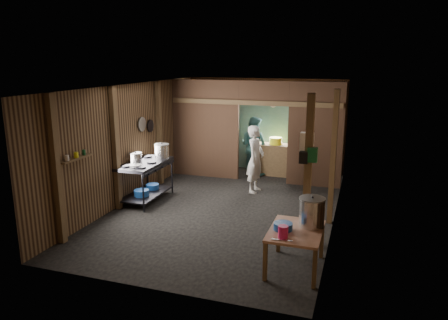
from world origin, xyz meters
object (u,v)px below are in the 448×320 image
(gas_range, at_px, (145,181))
(prep_table, at_px, (295,249))
(stove_pot_large, at_px, (162,151))
(yellow_tub, at_px, (276,141))
(cook, at_px, (255,159))
(stock_pot, at_px, (312,213))
(pink_bucket, at_px, (283,232))

(gas_range, xyz_separation_m, prep_table, (3.71, -2.12, -0.13))
(prep_table, height_order, stove_pot_large, stove_pot_large)
(gas_range, bearing_deg, stove_pot_large, 72.09)
(yellow_tub, bearing_deg, cook, -94.86)
(gas_range, height_order, yellow_tub, yellow_tub)
(stove_pot_large, height_order, yellow_tub, stove_pot_large)
(gas_range, relative_size, yellow_tub, 4.38)
(gas_range, xyz_separation_m, stock_pot, (3.91, -1.90, 0.40))
(pink_bucket, height_order, yellow_tub, yellow_tub)
(gas_range, height_order, cook, cook)
(stove_pot_large, distance_m, yellow_tub, 3.35)
(stock_pot, height_order, pink_bucket, stock_pot)
(prep_table, relative_size, stove_pot_large, 3.11)
(stock_pot, bearing_deg, prep_table, -131.35)
(gas_range, height_order, pink_bucket, gas_range)
(prep_table, distance_m, pink_bucket, 0.54)
(prep_table, distance_m, stove_pot_large, 4.48)
(stove_pot_large, xyz_separation_m, yellow_tub, (2.15, 2.57, -0.10))
(stock_pot, bearing_deg, yellow_tub, 107.65)
(cook, bearing_deg, gas_range, 128.70)
(pink_bucket, bearing_deg, cook, 109.83)
(yellow_tub, bearing_deg, prep_table, -75.09)
(stove_pot_large, bearing_deg, pink_bucket, -41.23)
(cook, bearing_deg, stock_pot, -146.85)
(prep_table, height_order, stock_pot, stock_pot)
(stock_pot, distance_m, yellow_tub, 5.24)
(gas_range, bearing_deg, cook, 33.11)
(gas_range, xyz_separation_m, pink_bucket, (3.58, -2.46, 0.27))
(cook, bearing_deg, prep_table, -151.02)
(gas_range, xyz_separation_m, stove_pot_large, (0.17, 0.53, 0.60))
(gas_range, xyz_separation_m, cook, (2.18, 1.42, 0.36))
(stock_pot, height_order, cook, cook)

